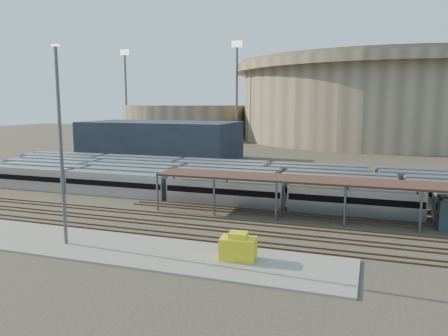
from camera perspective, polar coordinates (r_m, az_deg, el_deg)
ground at (r=58.83m, az=-2.27°, el=-6.43°), size 420.00×420.00×0.00m
apron at (r=48.21m, az=-14.51°, el=-9.98°), size 50.00×9.00×0.20m
subway_trains at (r=74.86m, az=4.88°, el=-1.79°), size 131.28×23.90×3.60m
inspection_shed at (r=57.91m, az=20.00°, el=-2.13°), size 60.30×6.00×5.30m
empty_tracks at (r=54.35m, az=-4.19°, el=-7.61°), size 170.00×9.62×0.18m
stadium at (r=193.04m, az=20.43°, el=8.40°), size 124.00×124.00×32.50m
secondary_arena at (r=200.10m, az=-4.91°, el=6.17°), size 56.00×56.00×14.00m
service_building at (r=121.87m, az=-8.34°, el=3.66°), size 42.00×20.00×10.00m
floodlight_0 at (r=170.73m, az=1.67°, el=10.38°), size 4.00×1.00×38.40m
floodlight_1 at (r=202.73m, az=-12.70°, el=9.89°), size 4.00×1.00×38.40m
floodlight_3 at (r=215.23m, az=10.87°, el=9.85°), size 4.00×1.00×38.40m
yard_light_pole at (r=48.52m, az=-20.53°, el=2.67°), size 0.81×0.36×20.80m
yellow_equipment at (r=42.77m, az=1.86°, el=-10.46°), size 3.59×2.43×2.14m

